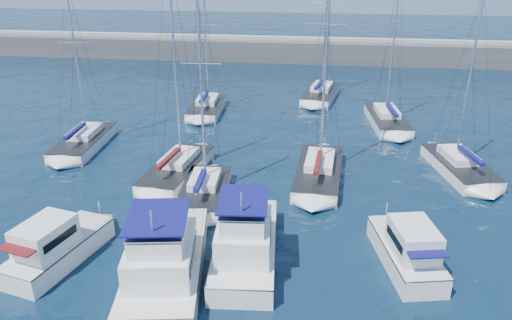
# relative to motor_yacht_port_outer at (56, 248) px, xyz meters

# --- Properties ---
(ground) EXTENTS (220.00, 220.00, 0.00)m
(ground) POSITION_rel_motor_yacht_port_outer_xyz_m (10.12, 2.37, -0.94)
(ground) COLOR black
(ground) RESTS_ON ground
(breakwater) EXTENTS (160.00, 6.00, 4.45)m
(breakwater) POSITION_rel_motor_yacht_port_outer_xyz_m (10.12, 54.37, 0.11)
(breakwater) COLOR #424244
(breakwater) RESTS_ON ground
(motor_yacht_port_outer) EXTENTS (3.92, 6.92, 3.20)m
(motor_yacht_port_outer) POSITION_rel_motor_yacht_port_outer_xyz_m (0.00, 0.00, 0.00)
(motor_yacht_port_outer) COLOR silver
(motor_yacht_port_outer) RESTS_ON ground
(motor_yacht_port_inner) EXTENTS (5.26, 10.20, 4.69)m
(motor_yacht_port_inner) POSITION_rel_motor_yacht_port_outer_xyz_m (6.28, -0.65, 0.19)
(motor_yacht_port_inner) COLOR silver
(motor_yacht_port_inner) RESTS_ON ground
(motor_yacht_stbd_inner) EXTENTS (3.96, 9.12, 4.69)m
(motor_yacht_stbd_inner) POSITION_rel_motor_yacht_port_outer_xyz_m (10.12, 1.51, 0.19)
(motor_yacht_stbd_inner) COLOR silver
(motor_yacht_stbd_inner) RESTS_ON ground
(motor_yacht_stbd_outer) EXTENTS (3.65, 6.66, 3.20)m
(motor_yacht_stbd_outer) POSITION_rel_motor_yacht_port_outer_xyz_m (18.80, 2.13, 0.00)
(motor_yacht_stbd_outer) COLOR silver
(motor_yacht_stbd_outer) RESTS_ON ground
(sailboat_mid_a) EXTENTS (3.37, 8.22, 13.99)m
(sailboat_mid_a) POSITION_rel_motor_yacht_port_outer_xyz_m (-6.10, 16.42, -0.43)
(sailboat_mid_a) COLOR silver
(sailboat_mid_a) RESTS_ON ground
(sailboat_mid_b) EXTENTS (4.08, 8.64, 16.47)m
(sailboat_mid_b) POSITION_rel_motor_yacht_port_outer_xyz_m (3.40, 11.87, -0.40)
(sailboat_mid_b) COLOR silver
(sailboat_mid_b) RESTS_ON ground
(sailboat_mid_c) EXTENTS (3.32, 7.06, 14.68)m
(sailboat_mid_c) POSITION_rel_motor_yacht_port_outer_xyz_m (6.25, 8.41, -0.40)
(sailboat_mid_c) COLOR silver
(sailboat_mid_c) RESTS_ON ground
(sailboat_mid_d) EXTENTS (3.75, 9.06, 17.84)m
(sailboat_mid_d) POSITION_rel_motor_yacht_port_outer_xyz_m (13.98, 12.68, -0.39)
(sailboat_mid_d) COLOR silver
(sailboat_mid_d) RESTS_ON ground
(sailboat_mid_e) EXTENTS (4.65, 8.18, 13.62)m
(sailboat_mid_e) POSITION_rel_motor_yacht_port_outer_xyz_m (24.57, 15.10, -0.43)
(sailboat_mid_e) COLOR silver
(sailboat_mid_e) RESTS_ON ground
(sailboat_back_a) EXTENTS (3.33, 7.54, 14.07)m
(sailboat_back_a) POSITION_rel_motor_yacht_port_outer_xyz_m (2.22, 27.34, -0.42)
(sailboat_back_a) COLOR silver
(sailboat_back_a) RESTS_ON ground
(sailboat_back_b) EXTENTS (4.53, 8.65, 16.59)m
(sailboat_back_b) POSITION_rel_motor_yacht_port_outer_xyz_m (13.89, 34.02, -0.40)
(sailboat_back_b) COLOR silver
(sailboat_back_b) RESTS_ON ground
(sailboat_back_c) EXTENTS (3.91, 8.65, 15.61)m
(sailboat_back_c) POSITION_rel_motor_yacht_port_outer_xyz_m (20.34, 25.69, -0.41)
(sailboat_back_c) COLOR silver
(sailboat_back_c) RESTS_ON ground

